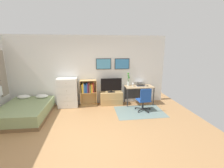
% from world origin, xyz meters
% --- Properties ---
extents(ground_plane, '(7.20, 7.20, 0.00)m').
position_xyz_m(ground_plane, '(0.00, 0.00, 0.00)').
color(ground_plane, '#A87A4C').
extents(wall_back_with_posters, '(6.12, 0.09, 2.70)m').
position_xyz_m(wall_back_with_posters, '(0.01, 2.43, 1.35)').
color(wall_back_with_posters, silver).
rests_on(wall_back_with_posters, ground_plane).
extents(area_rug, '(1.70, 1.20, 0.01)m').
position_xyz_m(area_rug, '(1.76, 1.30, 0.00)').
color(area_rug, slate).
rests_on(area_rug, ground_plane).
extents(bed, '(1.48, 2.00, 0.56)m').
position_xyz_m(bed, '(-2.09, 1.39, 0.22)').
color(bed, brown).
rests_on(bed, ground_plane).
extents(dresser, '(0.75, 0.46, 1.12)m').
position_xyz_m(dresser, '(-0.84, 2.15, 0.56)').
color(dresser, white).
rests_on(dresser, ground_plane).
extents(bookshelf, '(0.63, 0.30, 1.02)m').
position_xyz_m(bookshelf, '(-0.07, 2.21, 0.62)').
color(bookshelf, tan).
rests_on(bookshelf, ground_plane).
extents(tv_stand, '(0.88, 0.41, 0.52)m').
position_xyz_m(tv_stand, '(0.85, 2.17, 0.26)').
color(tv_stand, tan).
rests_on(tv_stand, ground_plane).
extents(television, '(0.82, 0.16, 0.56)m').
position_xyz_m(television, '(0.85, 2.15, 0.80)').
color(television, black).
rests_on(television, tv_stand).
extents(desk, '(1.11, 0.57, 0.74)m').
position_xyz_m(desk, '(1.96, 2.16, 0.60)').
color(desk, tan).
rests_on(desk, ground_plane).
extents(office_chair, '(0.57, 0.58, 0.86)m').
position_xyz_m(office_chair, '(1.92, 1.31, 0.46)').
color(office_chair, '#232326').
rests_on(office_chair, ground_plane).
extents(laptop, '(0.37, 0.40, 0.16)m').
position_xyz_m(laptop, '(2.04, 2.19, 0.80)').
color(laptop, '#B7B7BC').
rests_on(laptop, desk).
extents(computer_mouse, '(0.06, 0.10, 0.03)m').
position_xyz_m(computer_mouse, '(2.29, 2.04, 0.76)').
color(computer_mouse, '#262628').
rests_on(computer_mouse, desk).
extents(bamboo_vase, '(0.10, 0.10, 0.53)m').
position_xyz_m(bamboo_vase, '(1.55, 2.24, 0.97)').
color(bamboo_vase, silver).
rests_on(bamboo_vase, desk).
extents(wine_glass, '(0.07, 0.07, 0.18)m').
position_xyz_m(wine_glass, '(1.70, 2.06, 0.87)').
color(wine_glass, silver).
rests_on(wine_glass, desk).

